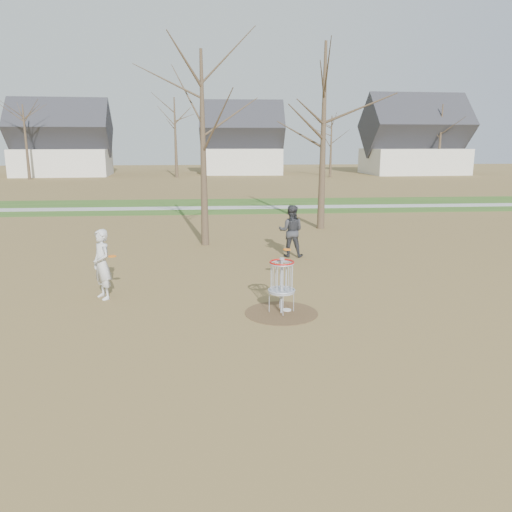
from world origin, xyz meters
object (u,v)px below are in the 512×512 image
Objects in this scene: disc_grounded at (287,310)px; disc_golf_basket at (282,277)px; player_throwing at (291,231)px; player_standing at (102,264)px.

disc_grounded is 0.92m from disc_golf_basket.
player_throwing is 6.09m from disc_grounded.
player_throwing is at bearing 91.87° from player_standing.
disc_grounded is 0.16× the size of disc_golf_basket.
disc_golf_basket is (-1.15, -6.10, -0.03)m from player_throwing.
disc_grounded is (-0.99, -5.94, -0.92)m from player_throwing.
player_throwing is at bearing 79.33° from disc_golf_basket.
player_standing is 7.31m from player_throwing.
disc_golf_basket is at bearing 92.34° from player_throwing.
player_throwing is 8.57× the size of disc_grounded.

